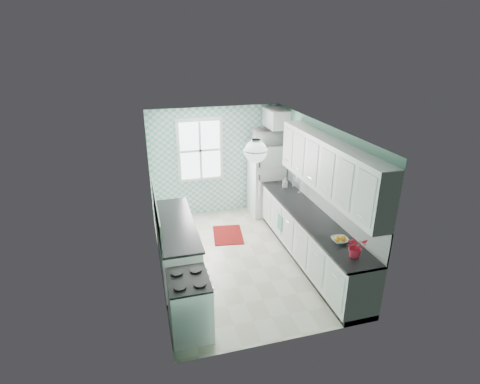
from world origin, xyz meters
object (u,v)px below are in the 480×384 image
object	(u,v)px
sink	(291,196)
microwave	(267,137)
fridge	(266,179)
fruit_bowl	(340,240)
ceiling_light	(256,151)
stove	(190,304)
potted_plant	(356,247)

from	to	relation	value
sink	microwave	bearing A→B (deg)	91.54
fridge	fruit_bowl	xyz separation A→B (m)	(0.09, -3.21, 0.13)
ceiling_light	sink	size ratio (longest dim) A/B	0.66
ceiling_light	microwave	xyz separation A→B (m)	(1.11, 2.60, -0.48)
fridge	stove	distance (m)	4.17
sink	potted_plant	world-z (taller)	sink
fruit_bowl	microwave	distance (m)	3.33
ceiling_light	fridge	size ratio (longest dim) A/B	0.21
ceiling_light	sink	world-z (taller)	ceiling_light
fridge	fruit_bowl	world-z (taller)	fridge
fridge	microwave	xyz separation A→B (m)	(0.00, 0.00, 1.01)
fridge	microwave	size ratio (longest dim) A/B	2.78
ceiling_light	microwave	distance (m)	2.87
ceiling_light	potted_plant	bearing A→B (deg)	-41.00
potted_plant	stove	bearing A→B (deg)	175.26
stove	sink	xyz separation A→B (m)	(2.40, 2.18, 0.48)
fruit_bowl	microwave	bearing A→B (deg)	91.61
sink	fruit_bowl	size ratio (longest dim) A/B	2.10
fridge	fruit_bowl	distance (m)	3.21
fridge	potted_plant	size ratio (longest dim) A/B	5.28
sink	microwave	world-z (taller)	microwave
stove	microwave	size ratio (longest dim) A/B	1.41
ceiling_light	sink	xyz separation A→B (m)	(1.20, 1.34, -1.39)
ceiling_light	fridge	bearing A→B (deg)	66.89
microwave	fruit_bowl	bearing A→B (deg)	95.34
fruit_bowl	potted_plant	xyz separation A→B (m)	(0.00, -0.44, 0.13)
potted_plant	fridge	bearing A→B (deg)	91.42
sink	microwave	distance (m)	1.56
fridge	potted_plant	world-z (taller)	fridge
stove	potted_plant	bearing A→B (deg)	-2.00
potted_plant	microwave	bearing A→B (deg)	91.41
microwave	sink	bearing A→B (deg)	97.99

